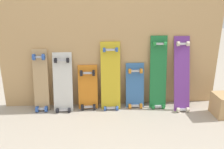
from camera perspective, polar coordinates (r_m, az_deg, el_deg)
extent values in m
plane|color=#A89E8E|center=(3.00, -0.08, -7.18)|extent=(12.00, 12.00, 0.00)
cube|color=tan|center=(2.81, -0.18, 8.19)|extent=(2.55, 0.04, 1.59)
cube|color=tan|center=(2.92, -16.27, -1.88)|extent=(0.17, 0.15, 0.77)
cube|color=#B7B7BF|center=(2.96, -16.05, -7.69)|extent=(0.08, 0.04, 0.03)
cube|color=#B7B7BF|center=(2.85, -16.71, 3.96)|extent=(0.08, 0.04, 0.03)
cylinder|color=#3359B2|center=(2.96, -17.12, -7.78)|extent=(0.03, 0.07, 0.07)
cylinder|color=#3359B2|center=(2.93, -15.12, -7.80)|extent=(0.03, 0.07, 0.07)
cylinder|color=#3359B2|center=(2.85, -17.81, 3.89)|extent=(0.03, 0.07, 0.07)
cylinder|color=#3359B2|center=(2.82, -15.75, 3.97)|extent=(0.03, 0.07, 0.07)
cube|color=silver|center=(2.86, -11.40, -2.44)|extent=(0.22, 0.19, 0.74)
cube|color=#B7B7BF|center=(2.89, -11.27, -8.13)|extent=(0.10, 0.04, 0.03)
cube|color=#B7B7BF|center=(2.81, -11.66, 3.27)|extent=(0.10, 0.04, 0.03)
cylinder|color=black|center=(2.88, -12.67, -8.21)|extent=(0.03, 0.06, 0.06)
cylinder|color=black|center=(2.87, -9.95, -8.21)|extent=(0.03, 0.06, 0.06)
cylinder|color=black|center=(2.81, -13.09, 3.22)|extent=(0.03, 0.06, 0.06)
cylinder|color=black|center=(2.79, -10.33, 3.30)|extent=(0.03, 0.06, 0.06)
cube|color=orange|center=(2.89, -5.64, -3.55)|extent=(0.23, 0.14, 0.57)
cube|color=#B7B7BF|center=(2.91, -5.56, -7.53)|extent=(0.10, 0.04, 0.03)
cube|color=#B7B7BF|center=(2.83, -5.76, 0.36)|extent=(0.10, 0.04, 0.03)
cylinder|color=black|center=(2.89, -6.98, -7.64)|extent=(0.03, 0.07, 0.07)
cylinder|color=black|center=(2.89, -4.16, -7.60)|extent=(0.03, 0.07, 0.07)
cylinder|color=black|center=(2.82, -7.20, 0.29)|extent=(0.03, 0.07, 0.07)
cylinder|color=black|center=(2.81, -4.34, 0.35)|extent=(0.03, 0.07, 0.07)
cube|color=gold|center=(2.83, -0.34, -1.05)|extent=(0.23, 0.16, 0.85)
cube|color=#B7B7BF|center=(2.89, -0.23, -7.82)|extent=(0.10, 0.04, 0.03)
cube|color=#B7B7BF|center=(2.76, -0.39, 5.82)|extent=(0.10, 0.04, 0.03)
cylinder|color=#3359B2|center=(2.87, -1.62, -7.95)|extent=(0.03, 0.05, 0.05)
cylinder|color=#3359B2|center=(2.87, 1.19, -7.88)|extent=(0.03, 0.05, 0.05)
cylinder|color=#3359B2|center=(2.74, -1.84, 5.78)|extent=(0.03, 0.05, 0.05)
cylinder|color=#3359B2|center=(2.75, 1.09, 5.82)|extent=(0.03, 0.05, 0.05)
cube|color=#386BAD|center=(2.92, 5.37, -3.17)|extent=(0.22, 0.13, 0.59)
cube|color=#B7B7BF|center=(2.94, 5.44, -7.28)|extent=(0.10, 0.04, 0.03)
cube|color=#B7B7BF|center=(2.86, 5.44, 0.86)|extent=(0.10, 0.04, 0.03)
cylinder|color=orange|center=(2.92, 4.19, -7.42)|extent=(0.03, 0.06, 0.06)
cylinder|color=orange|center=(2.94, 6.79, -7.31)|extent=(0.03, 0.06, 0.06)
cylinder|color=orange|center=(2.84, 4.16, 0.79)|extent=(0.03, 0.06, 0.06)
cylinder|color=orange|center=(2.86, 6.82, 0.84)|extent=(0.03, 0.06, 0.06)
cube|color=#1E7238|center=(2.91, 10.73, -0.21)|extent=(0.19, 0.16, 0.91)
cube|color=#B7B7BF|center=(2.97, 10.68, -7.35)|extent=(0.09, 0.04, 0.03)
cube|color=#B7B7BF|center=(2.84, 11.03, 7.09)|extent=(0.09, 0.04, 0.03)
cylinder|color=#268C3F|center=(2.94, 9.61, -7.51)|extent=(0.03, 0.05, 0.05)
cylinder|color=#268C3F|center=(2.97, 11.89, -7.38)|extent=(0.03, 0.05, 0.05)
cylinder|color=#268C3F|center=(2.81, 9.92, 7.08)|extent=(0.03, 0.05, 0.05)
cylinder|color=#268C3F|center=(2.84, 12.31, 7.05)|extent=(0.03, 0.05, 0.05)
cube|color=#6B338C|center=(2.93, 15.99, -0.52)|extent=(0.18, 0.26, 0.91)
cube|color=#B7B7BF|center=(2.96, 16.14, -7.87)|extent=(0.08, 0.04, 0.03)
cube|color=#B7B7BF|center=(2.91, 16.17, 6.90)|extent=(0.08, 0.04, 0.03)
cylinder|color=beige|center=(2.93, 15.21, -8.01)|extent=(0.03, 0.05, 0.05)
cylinder|color=beige|center=(2.97, 17.28, -7.86)|extent=(0.03, 0.05, 0.05)
cylinder|color=beige|center=(2.87, 15.23, 6.94)|extent=(0.03, 0.05, 0.05)
cylinder|color=beige|center=(2.91, 17.33, 6.89)|extent=(0.03, 0.05, 0.05)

